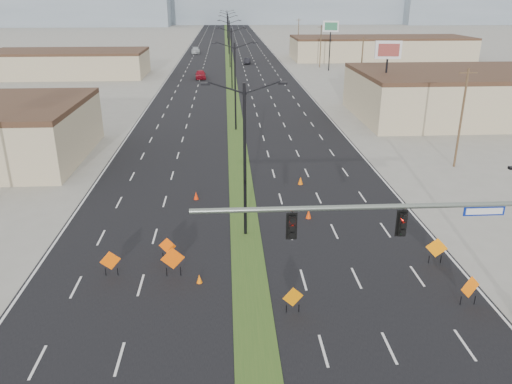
{
  "coord_description": "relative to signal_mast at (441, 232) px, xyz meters",
  "views": [
    {
      "loc": [
        -1.11,
        -17.93,
        14.78
      ],
      "look_at": [
        0.68,
        11.5,
        3.2
      ],
      "focal_mm": 35.0,
      "sensor_mm": 36.0,
      "label": 1
    }
  ],
  "objects": [
    {
      "name": "streetlight_3",
      "position": [
        -8.56,
        94.0,
        0.63
      ],
      "size": [
        5.15,
        0.24,
        10.02
      ],
      "color": "black",
      "rests_on": "ground"
    },
    {
      "name": "construction_sign_4",
      "position": [
        2.49,
        1.11,
        -3.79
      ],
      "size": [
        1.19,
        0.52,
        1.7
      ],
      "rotation": [
        0.0,
        0.0,
        0.39
      ],
      "color": "#FF6805",
      "rests_on": "ground"
    },
    {
      "name": "construction_sign_5",
      "position": [
        2.5,
        5.41,
        -3.81
      ],
      "size": [
        1.22,
        0.35,
        1.66
      ],
      "rotation": [
        0.0,
        0.0,
        -0.25
      ],
      "color": "orange",
      "rests_on": "ground"
    },
    {
      "name": "streetlight_0",
      "position": [
        -8.56,
        10.0,
        0.63
      ],
      "size": [
        5.15,
        0.24,
        10.02
      ],
      "color": "black",
      "rests_on": "ground"
    },
    {
      "name": "utility_pole_1",
      "position": [
        11.44,
        58.0,
        -0.12
      ],
      "size": [
        1.6,
        0.2,
        9.0
      ],
      "color": "#4C3823",
      "rests_on": "ground"
    },
    {
      "name": "road_surface",
      "position": [
        -8.56,
        98.0,
        -4.79
      ],
      "size": [
        25.0,
        400.0,
        0.02
      ],
      "primitive_type": "cube",
      "color": "black",
      "rests_on": "ground"
    },
    {
      "name": "signal_mast",
      "position": [
        0.0,
        0.0,
        0.0
      ],
      "size": [
        16.3,
        0.6,
        8.0
      ],
      "color": "slate",
      "rests_on": "ground"
    },
    {
      "name": "cone_1",
      "position": [
        -3.96,
        12.27,
        -4.46
      ],
      "size": [
        0.5,
        0.5,
        0.66
      ],
      "primitive_type": "cone",
      "rotation": [
        0.0,
        0.0,
        -0.3
      ],
      "color": "#EE3C05",
      "rests_on": "ground"
    },
    {
      "name": "car_far",
      "position": [
        -17.77,
        123.72,
        -3.98
      ],
      "size": [
        2.51,
        5.68,
        1.62
      ],
      "primitive_type": "imported",
      "rotation": [
        0.0,
        0.0,
        0.04
      ],
      "color": "#ABB1B5",
      "rests_on": "ground"
    },
    {
      "name": "building_se_far",
      "position": [
        29.44,
        108.0,
        -2.29
      ],
      "size": [
        44.0,
        16.0,
        5.0
      ],
      "primitive_type": "cube",
      "color": "#BFAE88",
      "rests_on": "ground"
    },
    {
      "name": "construction_sign_1",
      "position": [
        -12.83,
        4.9,
        -3.73
      ],
      "size": [
        1.34,
        0.25,
        1.8
      ],
      "rotation": [
        0.0,
        0.0,
        0.16
      ],
      "color": "#F45505",
      "rests_on": "ground"
    },
    {
      "name": "cone_2",
      "position": [
        -3.54,
        19.17,
        -4.45
      ],
      "size": [
        0.52,
        0.52,
        0.68
      ],
      "primitive_type": "cone",
      "rotation": [
        0.0,
        0.0,
        0.34
      ],
      "color": "#F26405",
      "rests_on": "ground"
    },
    {
      "name": "pole_sign_east_near",
      "position": [
        10.22,
        41.74,
        3.22
      ],
      "size": [
        3.21,
        0.69,
        9.79
      ],
      "rotation": [
        0.0,
        0.0,
        -0.1
      ],
      "color": "black",
      "rests_on": "ground"
    },
    {
      "name": "construction_sign_0",
      "position": [
        -16.35,
        5.16,
        -3.89
      ],
      "size": [
        1.11,
        0.42,
        1.54
      ],
      "rotation": [
        0.0,
        0.0,
        0.33
      ],
      "color": "#FF5D05",
      "rests_on": "ground"
    },
    {
      "name": "streetlight_1",
      "position": [
        -8.56,
        38.0,
        0.63
      ],
      "size": [
        5.15,
        0.24,
        10.02
      ],
      "color": "black",
      "rests_on": "ground"
    },
    {
      "name": "streetlight_5",
      "position": [
        -8.56,
        150.0,
        0.63
      ],
      "size": [
        5.15,
        0.24,
        10.02
      ],
      "color": "black",
      "rests_on": "ground"
    },
    {
      "name": "utility_pole_0",
      "position": [
        11.44,
        23.0,
        -0.12
      ],
      "size": [
        1.6,
        0.2,
        9.0
      ],
      "color": "#4C3823",
      "rests_on": "ground"
    },
    {
      "name": "streetlight_6",
      "position": [
        -8.56,
        178.0,
        0.63
      ],
      "size": [
        5.15,
        0.24,
        10.02
      ],
      "color": "black",
      "rests_on": "ground"
    },
    {
      "name": "streetlight_4",
      "position": [
        -8.56,
        122.0,
        0.63
      ],
      "size": [
        5.15,
        0.24,
        10.02
      ],
      "color": "black",
      "rests_on": "ground"
    },
    {
      "name": "pole_sign_east_far",
      "position": [
        12.47,
        87.86,
        3.51
      ],
      "size": [
        3.18,
        1.59,
        10.12
      ],
      "rotation": [
        0.0,
        0.0,
        -0.39
      ],
      "color": "black",
      "rests_on": "ground"
    },
    {
      "name": "mesa_west",
      "position": [
        -128.56,
        278.0,
        6.21
      ],
      "size": [
        180.0,
        50.0,
        22.0
      ],
      "primitive_type": "cube",
      "color": "gray",
      "rests_on": "ground"
    },
    {
      "name": "cone_3",
      "position": [
        -12.15,
        16.33,
        -4.47
      ],
      "size": [
        0.46,
        0.46,
        0.63
      ],
      "primitive_type": "cone",
      "rotation": [
        0.0,
        0.0,
        -0.22
      ],
      "color": "red",
      "rests_on": "ground"
    },
    {
      "name": "utility_pole_3",
      "position": [
        11.44,
        128.0,
        -0.12
      ],
      "size": [
        1.6,
        0.2,
        9.0
      ],
      "color": "#4C3823",
      "rests_on": "ground"
    },
    {
      "name": "ground",
      "position": [
        -8.56,
        -2.0,
        -4.79
      ],
      "size": [
        600.0,
        600.0,
        0.0
      ],
      "primitive_type": "plane",
      "color": "gray",
      "rests_on": "ground"
    },
    {
      "name": "construction_sign_3",
      "position": [
        -6.56,
        1.0,
        -3.95
      ],
      "size": [
        1.07,
        0.29,
        1.45
      ],
      "rotation": [
        0.0,
        0.0,
        0.23
      ],
      "color": "orange",
      "rests_on": "ground"
    },
    {
      "name": "building_se_near",
      "position": [
        25.44,
        43.0,
        -2.04
      ],
      "size": [
        36.0,
        18.0,
        5.5
      ],
      "primitive_type": "cube",
      "color": "#BFAE88",
      "rests_on": "ground"
    },
    {
      "name": "utility_pole_2",
      "position": [
        11.44,
        93.0,
        -0.12
      ],
      "size": [
        1.6,
        0.2,
        9.0
      ],
      "color": "#4C3823",
      "rests_on": "ground"
    },
    {
      "name": "median_strip",
      "position": [
        -8.56,
        98.0,
        -4.79
      ],
      "size": [
        2.0,
        400.0,
        0.04
      ],
      "primitive_type": "cube",
      "color": "#2A4D1B",
      "rests_on": "ground"
    },
    {
      "name": "car_mid",
      "position": [
        -4.44,
        100.26,
        -4.13
      ],
      "size": [
        1.8,
        4.16,
        1.33
      ],
      "primitive_type": "imported",
      "rotation": [
        0.0,
        0.0,
        -0.1
      ],
      "color": "black",
      "rests_on": "ground"
    },
    {
      "name": "streetlight_2",
      "position": [
        -8.56,
        66.0,
        0.63
      ],
      "size": [
        5.15,
        0.24,
        10.02
      ],
      "color": "black",
      "rests_on": "ground"
    },
    {
      "name": "cone_0",
      "position": [
        -11.35,
        4.05,
        -4.53
      ],
      "size": [
        0.32,
        0.32,
        0.53
      ],
      "primitive_type": "cone",
      "rotation": [
        0.0,
        0.0,
        0.01
      ],
      "color": "#FF6F05",
      "rests_on": "ground"
    },
    {
      "name": "construction_sign_2",
      "position": [
        -13.35,
        6.9,
        -3.97
      ],
      "size": [
        1.05,
        0.24,
        1.41
      ],
      "rotation": [
        0.0,
        0.0,
        -0.19
      ],
      "color": "#FF5705",
      "rests_on": "ground"
    },
    {
      "name": "car_left",
      "position": [
        -14.42,
        77.92,
        -3.97
      ],
      "size": [
        2.26,
        4.94,
        1.64
      ],
      "primitive_type": "imported",
      "rotation": [
        0.0,
        0.0,
        0.07
      ],
      "color": "maroon",
      "rests_on": "ground"
    },
    {
      "name": "building_sw_far",
      "position": [
        -40.56,
        83.0,
        -2.54
      ],
      "size": [
        30.0,
        14.0,
        4.5
      ],
      "primitive_type": "cube",
      "color": "#BFAE88",
      "rests_on": "ground"
    }
  ]
}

